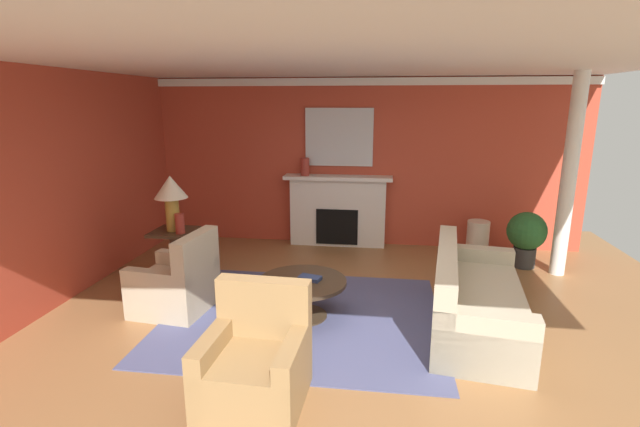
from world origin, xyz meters
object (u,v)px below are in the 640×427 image
vase_mantel_left (305,167)px  vase_on_side_table (180,224)px  mantel_mirror (339,137)px  fireplace (338,213)px  vase_tall_corner (478,239)px  sofa (473,302)px  table_lamp (171,192)px  coffee_table (302,290)px  potted_plant (526,235)px  armchair_facing_fireplace (255,366)px  armchair_near_window (177,285)px  side_table (176,251)px

vase_mantel_left → vase_on_side_table: 2.42m
mantel_mirror → vase_on_side_table: size_ratio=4.20×
fireplace → vase_tall_corner: (2.26, -0.30, -0.28)m
sofa → table_lamp: 4.01m
coffee_table → potted_plant: size_ratio=1.20×
armchair_facing_fireplace → sofa: bearing=37.6°
potted_plant → sofa: bearing=-118.5°
fireplace → sofa: (1.74, -2.76, -0.27)m
fireplace → armchair_facing_fireplace: 4.31m
fireplace → armchair_near_window: fireplace is taller
vase_mantel_left → vase_on_side_table: vase_mantel_left is taller
table_lamp → vase_on_side_table: 0.44m
mantel_mirror → fireplace: bearing=-90.0°
sofa → armchair_facing_fireplace: armchair_facing_fireplace is taller
armchair_near_window → armchair_facing_fireplace: bearing=-47.9°
mantel_mirror → armchair_near_window: size_ratio=1.19×
coffee_table → vase_on_side_table: size_ratio=3.73×
side_table → potted_plant: 5.05m
coffee_table → vase_on_side_table: vase_on_side_table is taller
sofa → armchair_near_window: armchair_near_window is taller
armchair_facing_fireplace → vase_tall_corner: bearing=57.9°
fireplace → table_lamp: bearing=-137.7°
armchair_near_window → coffee_table: bearing=0.5°
table_lamp → sofa: bearing=-13.3°
fireplace → table_lamp: table_lamp is taller
armchair_near_window → mantel_mirror: bearing=61.0°
vase_tall_corner → mantel_mirror: bearing=169.5°
table_lamp → vase_mantel_left: bearing=50.4°
sofa → table_lamp: bearing=166.7°
fireplace → vase_mantel_left: size_ratio=6.13×
fireplace → sofa: bearing=-57.7°
armchair_near_window → armchair_facing_fireplace: 2.03m
sofa → table_lamp: (-3.79, 0.90, 0.93)m
mantel_mirror → potted_plant: bearing=-16.1°
side_table → potted_plant: (4.91, 1.16, 0.09)m
vase_on_side_table → coffee_table: bearing=-24.0°
vase_tall_corner → sofa: bearing=-101.8°
vase_mantel_left → vase_on_side_table: bearing=-124.9°
armchair_facing_fireplace → vase_on_side_table: 2.89m
mantel_mirror → potted_plant: 3.26m
armchair_near_window → vase_on_side_table: size_ratio=3.54×
sofa → potted_plant: size_ratio=2.65×
armchair_near_window → coffee_table: 1.49m
sofa → mantel_mirror: bearing=121.2°
armchair_near_window → vase_on_side_table: (-0.29, 0.80, 0.53)m
sofa → vase_mantel_left: bearing=130.2°
side_table → fireplace: bearing=42.3°
mantel_mirror → side_table: bearing=-135.9°
armchair_facing_fireplace → table_lamp: 3.16m
side_table → table_lamp: size_ratio=0.93×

